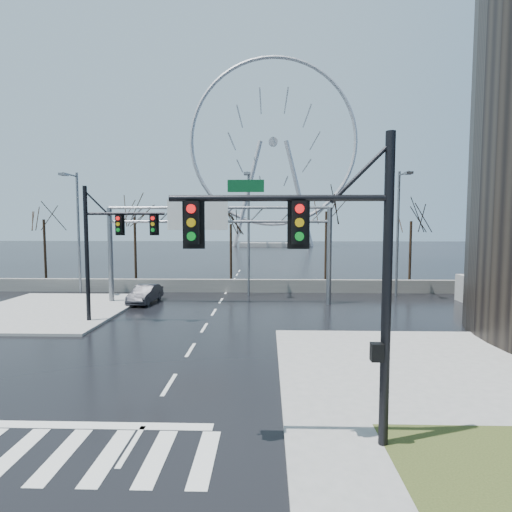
{
  "coord_description": "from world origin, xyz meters",
  "views": [
    {
      "loc": [
        3.53,
        -13.89,
        5.74
      ],
      "look_at": [
        2.89,
        8.57,
        4.0
      ],
      "focal_mm": 28.0,
      "sensor_mm": 36.0,
      "label": 1
    }
  ],
  "objects_px": {
    "signal_mast_near": "(332,260)",
    "sign_gantry": "(214,233)",
    "ferris_wheel": "(273,149)",
    "signal_mast_far": "(105,241)",
    "car": "(145,294)"
  },
  "relations": [
    {
      "from": "signal_mast_near",
      "to": "sign_gantry",
      "type": "xyz_separation_m",
      "value": [
        -5.52,
        19.0,
        0.31
      ]
    },
    {
      "from": "sign_gantry",
      "to": "ferris_wheel",
      "type": "relative_size",
      "value": 0.32
    },
    {
      "from": "signal_mast_far",
      "to": "car",
      "type": "distance_m",
      "value": 7.39
    },
    {
      "from": "signal_mast_far",
      "to": "sign_gantry",
      "type": "distance_m",
      "value": 8.14
    },
    {
      "from": "signal_mast_far",
      "to": "ferris_wheel",
      "type": "relative_size",
      "value": 0.16
    },
    {
      "from": "sign_gantry",
      "to": "ferris_wheel",
      "type": "height_order",
      "value": "ferris_wheel"
    },
    {
      "from": "signal_mast_far",
      "to": "sign_gantry",
      "type": "bearing_deg",
      "value": 47.53
    },
    {
      "from": "ferris_wheel",
      "to": "car",
      "type": "xyz_separation_m",
      "value": [
        -10.5,
        -79.95,
        -25.47
      ]
    },
    {
      "from": "ferris_wheel",
      "to": "signal_mast_far",
      "type": "bearing_deg",
      "value": -97.2
    },
    {
      "from": "signal_mast_near",
      "to": "ferris_wheel",
      "type": "distance_m",
      "value": 101.29
    },
    {
      "from": "car",
      "to": "signal_mast_far",
      "type": "bearing_deg",
      "value": -89.1
    },
    {
      "from": "sign_gantry",
      "to": "signal_mast_far",
      "type": "bearing_deg",
      "value": -132.47
    },
    {
      "from": "sign_gantry",
      "to": "car",
      "type": "relative_size",
      "value": 4.07
    },
    {
      "from": "signal_mast_near",
      "to": "ferris_wheel",
      "type": "height_order",
      "value": "ferris_wheel"
    },
    {
      "from": "sign_gantry",
      "to": "ferris_wheel",
      "type": "bearing_deg",
      "value": 86.16
    }
  ]
}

